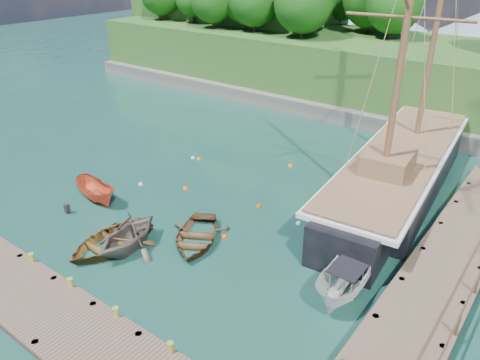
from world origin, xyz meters
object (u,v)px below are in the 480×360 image
object	(u,v)px
schooner	(398,174)
motorboat_orange	(98,200)
rowboat_1	(129,249)
rowboat_0	(110,247)
cabin_boat_white	(344,295)
rowboat_2	(196,242)

from	to	relation	value
schooner	motorboat_orange	bearing A→B (deg)	-143.80
rowboat_1	schooner	bearing A→B (deg)	52.32
schooner	rowboat_0	bearing A→B (deg)	-127.11
rowboat_0	schooner	world-z (taller)	schooner
cabin_boat_white	schooner	size ratio (longest dim) A/B	0.17
motorboat_orange	rowboat_1	bearing A→B (deg)	-103.23
cabin_boat_white	rowboat_0	bearing A→B (deg)	-165.05
rowboat_0	rowboat_1	distance (m)	1.01
motorboat_orange	schooner	bearing A→B (deg)	-39.35
rowboat_0	rowboat_2	distance (m)	4.36
rowboat_0	schooner	distance (m)	17.69
rowboat_2	cabin_boat_white	size ratio (longest dim) A/B	0.94
rowboat_1	cabin_boat_white	distance (m)	10.82
rowboat_0	cabin_boat_white	size ratio (longest dim) A/B	1.01
rowboat_0	cabin_boat_white	world-z (taller)	cabin_boat_white
rowboat_2	schooner	distance (m)	13.53
rowboat_1	cabin_boat_white	xyz separation A→B (m)	(10.27, 3.40, 0.00)
rowboat_1	motorboat_orange	xyz separation A→B (m)	(-5.46, 2.25, 0.00)
schooner	cabin_boat_white	bearing A→B (deg)	-85.87
rowboat_2	cabin_boat_white	world-z (taller)	cabin_boat_white
rowboat_2	schooner	world-z (taller)	schooner
rowboat_0	motorboat_orange	xyz separation A→B (m)	(-4.57, 2.73, 0.00)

